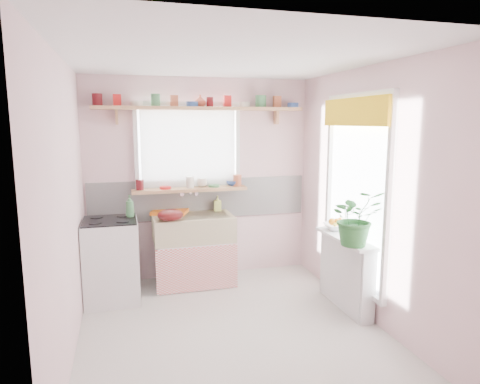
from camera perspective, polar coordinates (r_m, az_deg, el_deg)
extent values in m
plane|color=beige|center=(4.27, -1.06, -17.99)|extent=(3.20, 3.20, 0.00)
plane|color=white|center=(3.83, -1.18, 17.41)|extent=(3.20, 3.20, 0.00)
plane|color=#F4CCCF|center=(5.41, -5.31, 1.74)|extent=(2.80, 0.00, 2.80)
plane|color=#F4CCCF|center=(2.39, 8.51, -8.11)|extent=(2.80, 0.00, 2.80)
plane|color=#F4CCCF|center=(3.78, -22.19, -2.23)|extent=(0.00, 3.20, 3.20)
plane|color=#F4CCCF|center=(4.41, 16.78, -0.34)|extent=(0.00, 3.20, 3.20)
cube|color=white|center=(5.43, -5.24, -0.90)|extent=(2.74, 0.03, 0.50)
cube|color=#CB838A|center=(5.47, -5.21, -2.96)|extent=(2.74, 0.02, 0.12)
cube|color=white|center=(5.34, -6.96, 5.93)|extent=(1.20, 0.01, 1.00)
cube|color=white|center=(5.28, -6.85, 5.89)|extent=(1.15, 0.02, 0.95)
cube|color=white|center=(4.58, 15.40, 0.06)|extent=(0.01, 1.10, 1.90)
cube|color=yellow|center=(4.48, 14.91, 10.29)|extent=(0.03, 1.20, 0.28)
cube|color=white|center=(5.31, -6.18, -9.22)|extent=(0.85, 0.55, 0.55)
cube|color=#E84944|center=(5.05, -5.66, -10.20)|extent=(0.95, 0.02, 0.53)
cube|color=beige|center=(5.20, -6.27, -4.77)|extent=(0.95, 0.55, 0.30)
cylinder|color=silver|center=(5.36, -6.77, 0.02)|extent=(0.03, 0.22, 0.03)
cube|color=white|center=(4.97, -16.75, -8.79)|extent=(0.58, 0.58, 0.90)
cube|color=black|center=(4.85, -17.00, -3.66)|extent=(0.56, 0.56, 0.02)
cylinder|color=black|center=(4.71, -18.76, -3.93)|extent=(0.14, 0.14, 0.01)
cylinder|color=black|center=(4.71, -15.35, -3.79)|extent=(0.14, 0.14, 0.01)
cylinder|color=black|center=(4.99, -18.58, -3.21)|extent=(0.14, 0.14, 0.01)
cylinder|color=black|center=(4.98, -15.36, -3.07)|extent=(0.14, 0.14, 0.01)
cube|color=white|center=(4.75, 13.94, -10.46)|extent=(0.15, 0.90, 0.75)
cube|color=white|center=(4.62, 13.80, -6.01)|extent=(0.22, 0.95, 0.03)
cube|color=tan|center=(5.28, -6.66, 0.33)|extent=(1.40, 0.22, 0.04)
cube|color=tan|center=(5.23, -5.20, 11.04)|extent=(2.52, 0.24, 0.04)
cylinder|color=#590F14|center=(5.16, -18.49, 11.52)|extent=(0.11, 0.11, 0.12)
cylinder|color=red|center=(5.15, -16.06, 11.64)|extent=(0.11, 0.11, 0.12)
cylinder|color=silver|center=(5.16, -13.61, 11.40)|extent=(0.11, 0.11, 0.06)
cylinder|color=#3F7F4C|center=(5.17, -11.20, 11.81)|extent=(0.11, 0.11, 0.12)
cylinder|color=#A55133|center=(5.19, -8.79, 11.87)|extent=(0.11, 0.11, 0.12)
cylinder|color=#3359A5|center=(5.22, -6.39, 11.57)|extent=(0.11, 0.11, 0.06)
cylinder|color=#590F14|center=(5.26, -4.04, 11.92)|extent=(0.11, 0.11, 0.12)
cylinder|color=red|center=(5.30, -1.72, 11.91)|extent=(0.11, 0.11, 0.12)
cylinder|color=silver|center=(5.36, 0.56, 11.57)|extent=(0.11, 0.11, 0.06)
cylinder|color=#3F7F4C|center=(5.42, 2.79, 11.85)|extent=(0.11, 0.11, 0.12)
cylinder|color=#A55133|center=(5.49, 4.96, 11.79)|extent=(0.11, 0.11, 0.12)
cylinder|color=#3359A5|center=(5.57, 7.07, 11.42)|extent=(0.11, 0.11, 0.06)
cylinder|color=#590F14|center=(5.21, -13.43, 0.91)|extent=(0.11, 0.11, 0.12)
cylinder|color=red|center=(5.23, -10.04, 1.05)|extent=(0.11, 0.11, 0.12)
cylinder|color=silver|center=(5.27, -6.67, 0.87)|extent=(0.11, 0.11, 0.06)
cylinder|color=#3F7F4C|center=(5.33, -3.38, 1.32)|extent=(0.11, 0.11, 0.12)
cylinder|color=#A55133|center=(5.40, -0.16, 1.44)|extent=(0.11, 0.11, 0.12)
cube|color=orange|center=(5.32, -9.34, -2.62)|extent=(0.50, 0.44, 0.04)
ellipsoid|color=#500D0E|center=(4.92, -9.27, -3.06)|extent=(0.32, 0.32, 0.13)
imported|color=#2A6B2F|center=(4.27, 15.22, -3.30)|extent=(0.55, 0.50, 0.55)
imported|color=white|center=(4.88, 12.79, -4.55)|extent=(0.31, 0.31, 0.07)
imported|color=#2A5D25|center=(4.23, 15.79, -5.87)|extent=(0.12, 0.09, 0.21)
imported|color=#C3D35E|center=(5.40, -3.02, -1.51)|extent=(0.10, 0.10, 0.19)
imported|color=white|center=(5.36, -5.08, 1.27)|extent=(0.18, 0.18, 0.11)
imported|color=#3355A7|center=(5.45, -0.80, 1.23)|extent=(0.23, 0.23, 0.07)
imported|color=#B95139|center=(5.30, -5.33, 12.01)|extent=(0.15, 0.15, 0.14)
imported|color=#3D7B48|center=(4.90, -14.48, -1.82)|extent=(0.12, 0.12, 0.25)
sphere|color=orange|center=(4.87, 12.81, -3.90)|extent=(0.08, 0.08, 0.08)
sphere|color=orange|center=(4.92, 13.27, -3.77)|extent=(0.08, 0.08, 0.08)
sphere|color=orange|center=(4.86, 12.18, -3.89)|extent=(0.08, 0.08, 0.08)
cylinder|color=gold|center=(4.83, 13.31, -3.89)|extent=(0.18, 0.04, 0.10)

